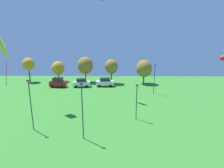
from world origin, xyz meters
TOP-DOWN VIEW (x-y plane):
  - kite_flying_4 at (-10.30, 16.35)m, footprint 1.59×1.64m
  - parked_car_leftmost at (-15.21, 44.86)m, footprint 4.26×2.36m
  - parked_car_second_from_left at (-9.17, 45.08)m, footprint 4.48×2.35m
  - parked_car_third_from_left at (-3.13, 45.78)m, footprint 4.70×2.22m
  - light_post_0 at (-11.42, 22.23)m, footprint 0.36×0.20m
  - light_post_1 at (2.61, 25.68)m, footprint 0.36×0.20m
  - light_post_2 at (8.17, 39.12)m, footprint 0.36×0.20m
  - light_post_3 at (-4.39, 20.11)m, footprint 0.36×0.20m
  - treeline_tree_0 at (-25.39, 50.88)m, footprint 3.35×3.35m
  - treeline_tree_1 at (-17.12, 51.53)m, footprint 3.63×3.63m
  - treeline_tree_2 at (-9.01, 50.74)m, footprint 4.44×4.44m
  - treeline_tree_3 at (-1.52, 49.21)m, footprint 3.66×3.66m
  - treeline_tree_4 at (7.54, 49.09)m, footprint 4.29×4.29m

SIDE VIEW (x-z plane):
  - parked_car_second_from_left at x=-9.17m, z-range 0.00..2.20m
  - parked_car_third_from_left at x=-3.13m, z-range -0.01..2.28m
  - parked_car_leftmost at x=-15.21m, z-range -0.03..2.48m
  - light_post_1 at x=2.61m, z-range 0.39..5.80m
  - light_post_0 at x=-11.42m, z-range 0.41..7.21m
  - light_post_2 at x=8.17m, z-range 0.41..7.25m
  - light_post_3 at x=-4.39m, z-range 0.41..7.37m
  - treeline_tree_1 at x=-17.12m, z-range 0.97..6.95m
  - treeline_tree_4 at x=7.54m, z-range 0.94..7.56m
  - treeline_tree_3 at x=-1.52m, z-range 1.35..8.14m
  - treeline_tree_2 at x=-9.01m, z-range 1.19..8.50m
  - treeline_tree_0 at x=-25.39m, z-range 1.64..8.68m
  - kite_flying_4 at x=-10.30m, z-range 8.49..13.00m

